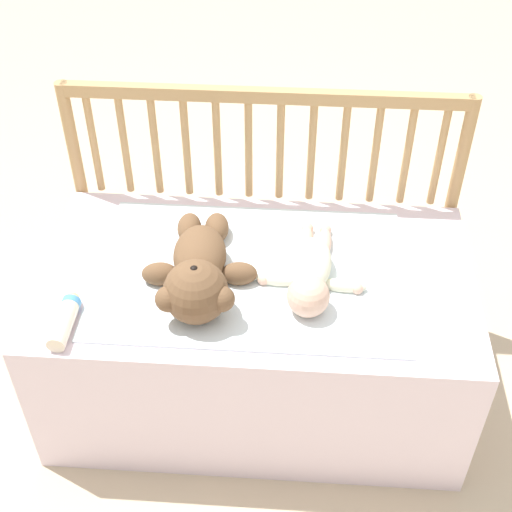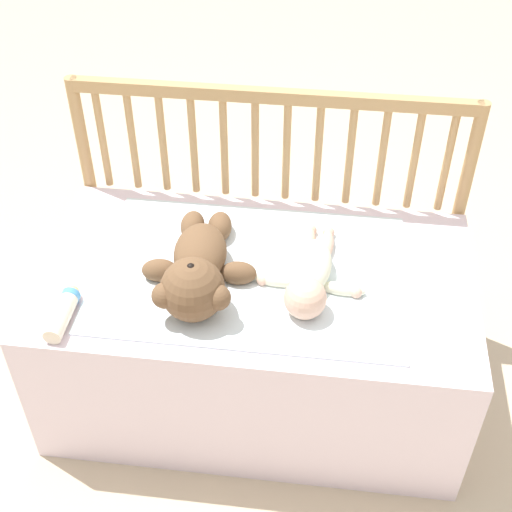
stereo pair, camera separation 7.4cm
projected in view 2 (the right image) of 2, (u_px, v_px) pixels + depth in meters
ground_plane at (256, 385)px, 2.19m from camera, size 12.00×12.00×0.00m
crib_mattress at (256, 333)px, 2.03m from camera, size 1.15×0.64×0.47m
crib_rail at (271, 164)px, 2.06m from camera, size 1.15×0.04×0.82m
blanket at (250, 271)px, 1.88m from camera, size 0.81×0.55×0.01m
teddy_bear at (197, 269)px, 1.79m from camera, size 0.30×0.44×0.16m
baby at (310, 275)px, 1.81m from camera, size 0.29×0.37×0.11m
baby_bottle at (64, 312)px, 1.74m from camera, size 0.05×0.17×0.05m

